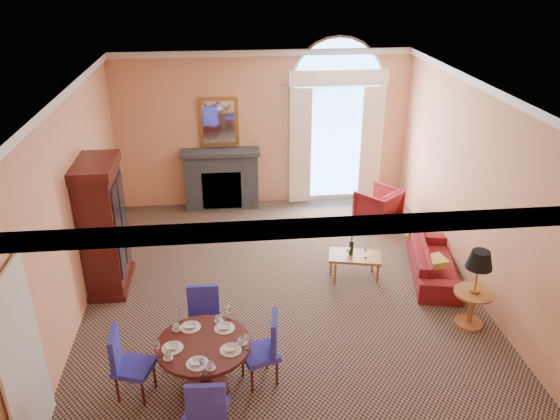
{
  "coord_description": "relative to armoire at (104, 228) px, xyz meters",
  "views": [
    {
      "loc": [
        -0.8,
        -7.02,
        4.85
      ],
      "look_at": [
        0.0,
        0.5,
        1.3
      ],
      "focal_mm": 35.0,
      "sensor_mm": 36.0,
      "label": 1
    }
  ],
  "objects": [
    {
      "name": "ground",
      "position": [
        2.72,
        -0.72,
        -1.02
      ],
      "size": [
        7.5,
        7.5,
        0.0
      ],
      "primitive_type": "plane",
      "color": "#14213F",
      "rests_on": "ground"
    },
    {
      "name": "room_envelope",
      "position": [
        2.69,
        -0.05,
        1.49
      ],
      "size": [
        6.04,
        7.52,
        3.45
      ],
      "color": "#E99D6F",
      "rests_on": "ground"
    },
    {
      "name": "armoire",
      "position": [
        0.0,
        0.0,
        0.0
      ],
      "size": [
        0.61,
        1.08,
        2.11
      ],
      "color": "#39100D",
      "rests_on": "ground"
    },
    {
      "name": "dining_table",
      "position": [
        1.57,
        -2.55,
        -0.48
      ],
      "size": [
        1.13,
        1.13,
        0.91
      ],
      "color": "#39100D",
      "rests_on": "ground"
    },
    {
      "name": "dining_chair_north",
      "position": [
        1.55,
        -1.75,
        -0.49
      ],
      "size": [
        0.5,
        0.5,
        0.94
      ],
      "rotation": [
        0.0,
        0.0,
        3.37
      ],
      "color": "#2B29A2",
      "rests_on": "ground"
    },
    {
      "name": "dining_chair_south",
      "position": [
        1.61,
        -3.39,
        -0.49
      ],
      "size": [
        0.52,
        0.52,
        0.94
      ],
      "rotation": [
        0.0,
        0.0,
        -0.3
      ],
      "color": "#2B29A2",
      "rests_on": "ground"
    },
    {
      "name": "dining_chair_east",
      "position": [
        2.32,
        -2.44,
        -0.49
      ],
      "size": [
        0.52,
        0.52,
        0.94
      ],
      "rotation": [
        0.0,
        0.0,
        1.87
      ],
      "color": "#2B29A2",
      "rests_on": "ground"
    },
    {
      "name": "dining_chair_west",
      "position": [
        0.64,
        -2.53,
        -0.49
      ],
      "size": [
        0.53,
        0.53,
        0.94
      ],
      "rotation": [
        0.0,
        0.0,
        -1.89
      ],
      "color": "#2B29A2",
      "rests_on": "ground"
    },
    {
      "name": "sofa",
      "position": [
        5.27,
        -0.3,
        -0.76
      ],
      "size": [
        1.06,
        1.88,
        0.52
      ],
      "primitive_type": "imported",
      "rotation": [
        0.0,
        0.0,
        1.35
      ],
      "color": "maroon",
      "rests_on": "ground"
    },
    {
      "name": "armchair",
      "position": [
        4.89,
        1.8,
        -0.68
      ],
      "size": [
        1.05,
        1.05,
        0.69
      ],
      "primitive_type": "imported",
      "rotation": [
        0.0,
        0.0,
        3.84
      ],
      "color": "maroon",
      "rests_on": "ground"
    },
    {
      "name": "coffee_table",
      "position": [
        3.94,
        -0.22,
        -0.62
      ],
      "size": [
        0.92,
        0.64,
        0.76
      ],
      "rotation": [
        0.0,
        0.0,
        -0.23
      ],
      "color": "#AC6733",
      "rests_on": "ground"
    },
    {
      "name": "side_table",
      "position": [
        5.32,
        -1.62,
        -0.25
      ],
      "size": [
        0.55,
        0.55,
        1.18
      ],
      "color": "#AC6733",
      "rests_on": "ground"
    }
  ]
}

